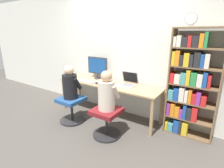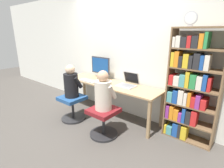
% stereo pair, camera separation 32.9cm
% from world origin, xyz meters
% --- Properties ---
extents(ground_plane, '(14.00, 14.00, 0.00)m').
position_xyz_m(ground_plane, '(0.00, 0.00, 0.00)').
color(ground_plane, '#4C4742').
extents(wall_back, '(10.00, 0.05, 2.60)m').
position_xyz_m(wall_back, '(0.00, 0.65, 1.30)').
color(wall_back, silver).
rests_on(wall_back, ground_plane).
extents(desk, '(2.21, 0.58, 0.72)m').
position_xyz_m(desk, '(0.00, 0.29, 0.65)').
color(desk, tan).
rests_on(desk, ground_plane).
extents(desktop_monitor, '(0.52, 0.17, 0.48)m').
position_xyz_m(desktop_monitor, '(-0.40, 0.46, 0.98)').
color(desktop_monitor, '#333338').
rests_on(desktop_monitor, desk).
extents(laptop, '(0.35, 0.35, 0.27)m').
position_xyz_m(laptop, '(0.40, 0.38, 0.77)').
color(laptop, '#B7B7BC').
rests_on(laptop, desk).
extents(keyboard, '(0.43, 0.15, 0.03)m').
position_xyz_m(keyboard, '(-0.43, 0.11, 0.73)').
color(keyboard, '#B2B2B7').
rests_on(keyboard, desk).
extents(computer_mouse_by_keyboard, '(0.07, 0.10, 0.04)m').
position_xyz_m(computer_mouse_by_keyboard, '(-0.15, 0.12, 0.74)').
color(computer_mouse_by_keyboard, black).
rests_on(computer_mouse_by_keyboard, desk).
extents(office_chair_left, '(0.49, 0.49, 0.50)m').
position_xyz_m(office_chair_left, '(-0.45, -0.33, 0.29)').
color(office_chair_left, '#262628').
rests_on(office_chair_left, ground_plane).
extents(office_chair_right, '(0.49, 0.49, 0.50)m').
position_xyz_m(office_chair_right, '(0.42, -0.36, 0.29)').
color(office_chair_right, '#262628').
rests_on(office_chair_right, ground_plane).
extents(person_at_monitor, '(0.34, 0.30, 0.64)m').
position_xyz_m(person_at_monitor, '(-0.45, -0.32, 0.78)').
color(person_at_monitor, black).
rests_on(person_at_monitor, office_chair_left).
extents(person_at_laptop, '(0.34, 0.31, 0.66)m').
position_xyz_m(person_at_laptop, '(0.42, -0.35, 0.79)').
color(person_at_laptop, beige).
rests_on(person_at_laptop, office_chair_right).
extents(bookshelf, '(0.77, 0.29, 1.81)m').
position_xyz_m(bookshelf, '(1.52, 0.43, 0.90)').
color(bookshelf, brown).
rests_on(bookshelf, ground_plane).
extents(desk_clock, '(0.19, 0.03, 0.21)m').
position_xyz_m(desk_clock, '(1.43, 0.37, 1.91)').
color(desk_clock, '#B2B2B7').
rests_on(desk_clock, bookshelf).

